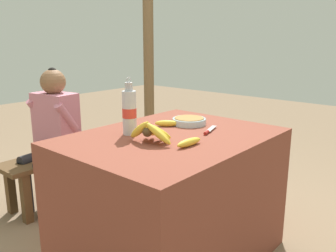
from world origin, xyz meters
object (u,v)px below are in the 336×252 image
Objects in this scene: support_post_far at (149,57)px; loose_banana_front at (189,142)px; banana_bunch_ripe at (151,131)px; knife at (209,131)px; serving_bowl at (189,121)px; water_bottle at (129,112)px; banana_bunch_green at (119,132)px; wooden_bench at (83,155)px; loose_banana_side at (167,123)px; seated_vendor at (52,130)px.

loose_banana_front is at bearing -130.75° from support_post_far.
banana_bunch_ripe is 1.38× the size of knife.
knife is at bearing -125.70° from support_post_far.
serving_bowl is 0.44m from water_bottle.
loose_banana_front is at bearing -142.59° from serving_bowl.
support_post_far is at bearing 19.73° from banana_bunch_green.
knife is 1.40m from wooden_bench.
loose_banana_side is at bearing 81.47° from knife.
loose_banana_front is at bearing -84.69° from water_bottle.
seated_vendor reaches higher than wooden_bench.
knife is (0.29, 0.08, -0.01)m from loose_banana_front.
water_bottle is 2.34× the size of loose_banana_side.
knife is at bearing -80.24° from loose_banana_side.
support_post_far reaches higher than loose_banana_front.
support_post_far reaches higher than water_bottle.
serving_bowl is at bearing -15.26° from water_bottle.
water_bottle is 0.30m from loose_banana_side.
wooden_bench is at bearing 179.32° from seated_vendor.
loose_banana_side is (0.28, -0.04, -0.11)m from water_bottle.
banana_bunch_ripe is 1.38m from wooden_bench.
seated_vendor reaches higher than banana_bunch_green.
loose_banana_side is (-0.14, 0.07, -0.00)m from serving_bowl.
knife is 0.09× the size of support_post_far.
loose_banana_front is (-0.38, -0.29, -0.00)m from serving_bowl.
support_post_far is at bearing 36.01° from knife.
water_bottle reaches higher than banana_bunch_ripe.
banana_bunch_ripe is at bearing -167.85° from serving_bowl.
serving_bowl reaches higher than banana_bunch_green.
loose_banana_side is 1.20m from banana_bunch_green.
loose_banana_side is at bearing 151.92° from serving_bowl.
serving_bowl is 0.66× the size of water_bottle.
banana_bunch_green is at bearing 64.05° from loose_banana_side.
banana_bunch_ripe is 1.20m from seated_vendor.
serving_bowl is 0.16× the size of wooden_bench.
water_bottle is at bearing 171.72° from loose_banana_side.
loose_banana_side reaches higher than banana_bunch_green.
water_bottle is 1.91m from support_post_far.
support_post_far reaches higher than loose_banana_side.
loose_banana_front is 1.62m from banana_bunch_green.
banana_bunch_ripe reaches higher than loose_banana_side.
support_post_far is (1.37, 0.27, 0.49)m from seated_vendor.
wooden_bench is 1.26× the size of seated_vendor.
wooden_bench is at bearing 71.10° from banana_bunch_ripe.
wooden_bench is at bearing 92.27° from serving_bowl.
banana_bunch_green is (0.78, 0.99, -0.45)m from water_bottle.
knife is at bearing -112.52° from serving_bowl.
water_bottle is (0.04, 0.21, 0.07)m from banana_bunch_ripe.
serving_bowl is 0.23m from knife.
banana_bunch_ripe is at bearing -101.71° from water_bottle.
loose_banana_side is 0.52× the size of banana_bunch_green.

